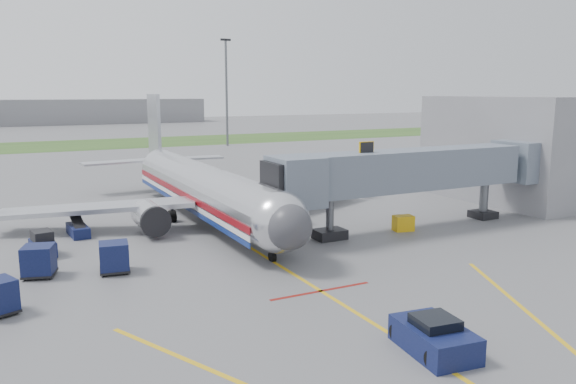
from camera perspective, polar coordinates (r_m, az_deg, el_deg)
name	(u,v)px	position (r m, az deg, el deg)	size (l,w,h in m)	color
ground	(287,270)	(33.62, -0.12, -7.94)	(400.00, 400.00, 0.00)	#565659
grass_strip	(83,145)	(119.83, -20.06, 4.54)	(300.00, 25.00, 0.01)	#2D4C1E
apron_markings	(357,313)	(27.62, 7.00, -12.12)	(21.52, 50.00, 0.01)	gold
airliner	(203,188)	(46.73, -8.61, 0.43)	(32.10, 35.67, 10.25)	silver
jet_bridge	(408,171)	(43.64, 12.06, 2.06)	(25.30, 4.00, 6.90)	slate
terminal	(515,148)	(59.06, 22.04, 4.13)	(10.00, 16.00, 10.00)	slate
light_mast_right	(227,90)	(110.77, -6.26, 10.26)	(2.00, 0.44, 20.40)	#595B60
distant_terminal	(15,112)	(198.65, -25.96, 7.28)	(120.00, 14.00, 8.00)	slate
pushback_tug	(434,337)	(24.23, 14.65, -14.09)	(2.61, 3.83, 1.50)	#0C1337
baggage_tug	(43,245)	(39.57, -23.66, -4.92)	(1.61, 2.55, 1.66)	#0C1337
baggage_cart_b	(39,261)	(35.20, -23.99, -6.42)	(2.11, 2.11, 1.82)	#0C1337
baggage_cart_c	(114,257)	(34.46, -17.25, -6.36)	(1.89, 1.89, 1.80)	#0C1337
belt_loader	(78,229)	(44.20, -20.56, -3.58)	(1.41, 3.73, 1.79)	#0C1337
ground_power_cart	(403,223)	(43.61, 11.63, -3.13)	(1.63, 1.25, 1.18)	#C6960B
ramp_worker	(149,221)	(43.71, -13.95, -2.92)	(0.57, 0.37, 1.56)	#AECB17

